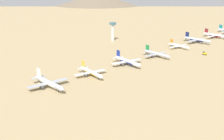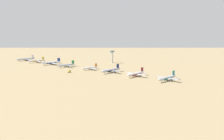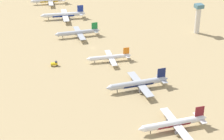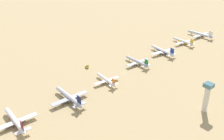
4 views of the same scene
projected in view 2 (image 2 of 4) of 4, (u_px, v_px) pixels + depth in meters
ground_plane at (78, 68)px, 443.51m from camera, size 2267.09×2267.09×0.00m
parked_jet_0 at (26, 59)px, 556.11m from camera, size 48.76×39.48×14.11m
parked_jet_1 at (37, 61)px, 524.71m from camera, size 42.76×34.85×12.33m
parked_jet_2 at (52, 63)px, 491.38m from camera, size 47.43×38.67×13.68m
parked_jet_3 at (67, 65)px, 458.25m from camera, size 43.10×34.94×12.45m
parked_jet_4 at (90, 68)px, 426.92m from camera, size 37.60×30.60×10.84m
parked_jet_5 at (111, 70)px, 397.04m from camera, size 47.59×38.56×13.75m
parked_jet_6 at (136, 74)px, 363.12m from camera, size 45.05×36.47×13.03m
parked_jet_7 at (167, 78)px, 331.95m from camera, size 45.79×37.16×13.21m
service_truck at (69, 71)px, 399.02m from camera, size 5.33×2.96×3.90m
control_tower at (112, 56)px, 517.69m from camera, size 7.20×7.20×28.28m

